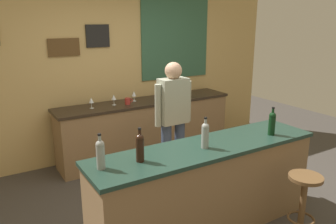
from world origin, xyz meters
TOP-DOWN VIEW (x-y plane):
  - ground_plane at (0.00, 0.00)m, footprint 10.00×10.00m
  - back_wall at (0.03, 2.03)m, footprint 6.00×0.09m
  - bar_counter at (0.00, -0.40)m, footprint 2.43×0.60m
  - side_counter at (0.40, 1.65)m, footprint 2.81×0.56m
  - bartender at (0.22, 0.57)m, footprint 0.52×0.21m
  - bar_stool at (0.70, -1.03)m, footprint 0.32×0.32m
  - wine_bottle_a at (-1.08, -0.36)m, footprint 0.07×0.07m
  - wine_bottle_b at (-0.73, -0.39)m, footprint 0.07×0.07m
  - wine_bottle_c at (-0.06, -0.43)m, footprint 0.07×0.07m
  - wine_bottle_d at (0.78, -0.50)m, footprint 0.07×0.07m
  - wine_glass_a at (-0.47, 1.64)m, footprint 0.07×0.07m
  - wine_glass_b at (-0.13, 1.65)m, footprint 0.07×0.07m
  - wine_glass_c at (0.23, 1.71)m, footprint 0.07×0.07m
  - wine_glass_d at (0.96, 1.70)m, footprint 0.07×0.07m
  - coffee_mug at (0.06, 1.59)m, footprint 0.13×0.08m

SIDE VIEW (x-z plane):
  - ground_plane at x=0.00m, z-range 0.00..0.00m
  - side_counter at x=0.40m, z-range 0.00..0.90m
  - bar_stool at x=0.70m, z-range 0.12..0.80m
  - bar_counter at x=0.00m, z-range 0.00..0.92m
  - bartender at x=0.22m, z-range 0.13..1.75m
  - coffee_mug at x=0.06m, z-range 0.90..1.00m
  - wine_glass_a at x=-0.47m, z-range 0.93..1.09m
  - wine_glass_b at x=-0.13m, z-range 0.93..1.09m
  - wine_glass_c at x=0.23m, z-range 0.93..1.09m
  - wine_glass_d at x=0.96m, z-range 0.93..1.09m
  - wine_bottle_a at x=-1.08m, z-range 0.90..1.21m
  - wine_bottle_b at x=-0.73m, z-range 0.90..1.21m
  - wine_bottle_c at x=-0.06m, z-range 0.90..1.21m
  - wine_bottle_d at x=0.78m, z-range 0.90..1.21m
  - back_wall at x=0.03m, z-range 0.02..2.82m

